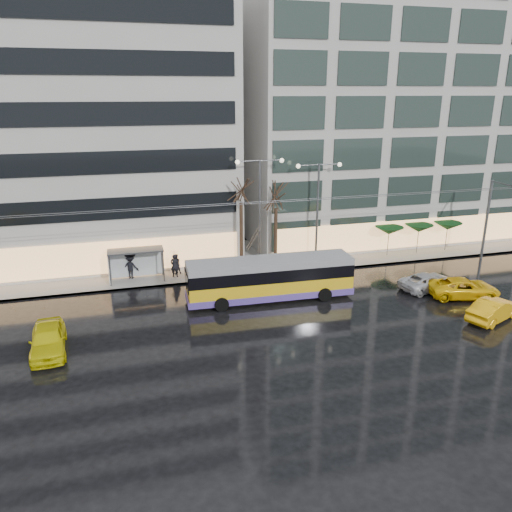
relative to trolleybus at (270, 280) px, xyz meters
name	(u,v)px	position (x,y,z in m)	size (l,w,h in m)	color
ground	(275,328)	(-1.01, -4.54, -1.48)	(140.00, 140.00, 0.00)	black
sidewalk	(250,257)	(0.99, 9.46, -1.41)	(80.00, 10.00, 0.15)	gray
kerb	(265,276)	(0.99, 4.51, -1.41)	(80.00, 0.10, 0.15)	slate
building_left	(25,130)	(-17.01, 14.46, 9.67)	(34.00, 14.00, 22.00)	#AAA7A3
building_right	(402,108)	(17.99, 14.46, 11.17)	(32.00, 14.00, 25.00)	#AAA7A3
trolleybus	(270,280)	(0.00, 0.00, 0.00)	(11.89, 4.79, 5.48)	gold
catenary	(257,230)	(-0.01, 3.40, 2.77)	(42.24, 5.12, 7.00)	#595B60
bus_shelter	(131,258)	(-9.39, 6.15, 0.48)	(4.20, 1.60, 2.51)	#595B60
street_lamp_near	(260,199)	(0.99, 6.26, 4.51)	(3.96, 0.36, 9.03)	#595B60
street_lamp_far	(318,199)	(5.99, 6.26, 4.23)	(3.96, 0.36, 8.53)	#595B60
tree_a	(241,186)	(-0.51, 6.46, 5.60)	(3.20, 3.20, 8.40)	black
tree_b	(276,192)	(2.49, 6.66, 4.92)	(3.20, 3.20, 7.70)	black
parasol_a	(389,231)	(12.99, 6.46, 0.97)	(2.50, 2.50, 2.65)	#595B60
parasol_b	(419,228)	(15.99, 6.46, 0.97)	(2.50, 2.50, 2.65)	#595B60
parasol_c	(448,226)	(18.99, 6.46, 0.97)	(2.50, 2.50, 2.65)	#595B60
taxi_a	(48,339)	(-14.39, -3.99, -0.68)	(1.90, 4.73, 1.61)	yellow
taxi_b	(494,310)	(13.07, -7.08, -0.76)	(1.52, 4.36, 1.44)	#FFB20D
taxi_c	(464,288)	(13.64, -3.31, -0.79)	(2.31, 5.02, 1.39)	yellow
sedan_silver	(428,282)	(12.01, -1.38, -0.85)	(2.11, 4.58, 1.27)	silver
pedestrian_a	(174,260)	(-6.08, 5.98, 0.08)	(1.26, 1.27, 2.19)	black
pedestrian_b	(176,264)	(-5.91, 6.65, -0.50)	(0.92, 0.78, 1.66)	black
pedestrian_c	(131,264)	(-9.45, 6.59, -0.20)	(1.41, 1.12, 2.11)	black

